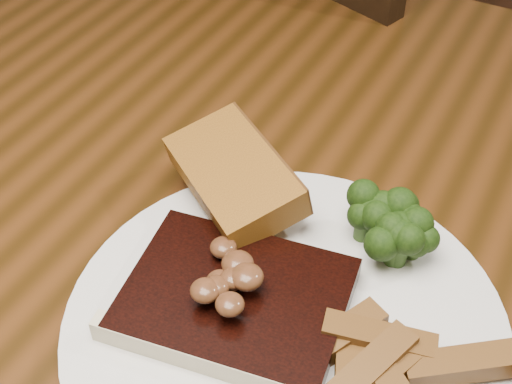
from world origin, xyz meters
TOP-DOWN VIEW (x-y plane):
  - dining_table at (0.00, 0.00)m, footprint 1.60×0.90m
  - chair_far at (-0.17, 0.55)m, footprint 0.56×0.56m
  - plate at (0.08, -0.08)m, footprint 0.37×0.37m
  - steak at (0.05, -0.09)m, footprint 0.16×0.14m
  - steak_bone at (0.05, -0.14)m, footprint 0.15×0.04m
  - mushroom_pile at (0.04, -0.08)m, footprint 0.06×0.06m
  - garlic_bread at (-0.01, 0.00)m, footprint 0.14×0.12m
  - potato_wedges at (0.16, -0.08)m, footprint 0.10×0.10m
  - broccoli_cluster at (0.13, 0.00)m, footprint 0.07×0.07m

SIDE VIEW (x-z plane):
  - chair_far at x=-0.17m, z-range 0.05..0.99m
  - dining_table at x=0.00m, z-range 0.28..1.03m
  - plate at x=0.08m, z-range 0.75..0.76m
  - steak_bone at x=0.05m, z-range 0.76..0.78m
  - steak at x=0.05m, z-range 0.76..0.78m
  - potato_wedges at x=0.16m, z-range 0.76..0.79m
  - garlic_bread at x=-0.01m, z-range 0.76..0.79m
  - broccoli_cluster at x=0.13m, z-range 0.76..0.80m
  - mushroom_pile at x=0.04m, z-range 0.78..0.81m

